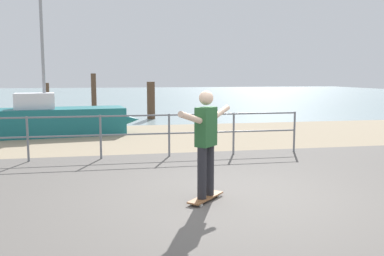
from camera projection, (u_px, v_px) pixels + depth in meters
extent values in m
cube|color=#605B56|center=(248.00, 220.00, 5.76)|extent=(24.00, 10.00, 0.04)
cube|color=tan|center=(168.00, 136.00, 13.54)|extent=(24.00, 6.00, 0.04)
cube|color=#849EA3|center=(128.00, 95.00, 40.80)|extent=(72.00, 50.00, 0.04)
cylinder|color=slate|center=(28.00, 139.00, 9.47)|extent=(0.05, 0.05, 1.05)
cylinder|color=slate|center=(101.00, 137.00, 9.78)|extent=(0.05, 0.05, 1.05)
cylinder|color=slate|center=(169.00, 136.00, 10.09)|extent=(0.05, 0.05, 1.05)
cylinder|color=slate|center=(234.00, 134.00, 10.39)|extent=(0.05, 0.05, 1.05)
cylinder|color=slate|center=(294.00, 132.00, 10.70)|extent=(0.05, 0.05, 1.05)
cylinder|color=slate|center=(100.00, 116.00, 9.72)|extent=(9.66, 0.04, 0.04)
cylinder|color=slate|center=(101.00, 135.00, 9.77)|extent=(9.66, 0.04, 0.04)
cube|color=#19666B|center=(55.00, 122.00, 13.62)|extent=(4.54, 1.94, 0.90)
cone|color=#19666B|center=(123.00, 120.00, 14.31)|extent=(1.19, 0.90, 0.77)
cylinder|color=gray|center=(42.00, 44.00, 13.21)|extent=(0.10, 0.10, 4.08)
cube|color=silver|center=(35.00, 101.00, 13.34)|extent=(1.30, 1.04, 0.50)
cube|color=brown|center=(206.00, 197.00, 6.56)|extent=(0.69, 0.72, 0.02)
cylinder|color=silver|center=(201.00, 205.00, 6.29)|extent=(0.06, 0.06, 0.06)
cylinder|color=silver|center=(192.00, 204.00, 6.37)|extent=(0.06, 0.06, 0.06)
cylinder|color=silver|center=(219.00, 196.00, 6.76)|extent=(0.06, 0.06, 0.06)
cylinder|color=silver|center=(210.00, 195.00, 6.84)|extent=(0.06, 0.06, 0.06)
cylinder|color=#26262B|center=(202.00, 173.00, 6.41)|extent=(0.14, 0.14, 0.80)
cylinder|color=#26262B|center=(210.00, 170.00, 6.61)|extent=(0.14, 0.14, 0.80)
cube|color=#26592D|center=(206.00, 127.00, 6.42)|extent=(0.39, 0.40, 0.60)
sphere|color=beige|center=(206.00, 98.00, 6.36)|extent=(0.22, 0.22, 0.22)
cylinder|color=beige|center=(191.00, 118.00, 6.02)|extent=(0.44, 0.47, 0.23)
cylinder|color=beige|center=(220.00, 113.00, 6.77)|extent=(0.44, 0.47, 0.23)
cylinder|color=#513826|center=(47.00, 97.00, 23.63)|extent=(0.30, 0.30, 1.52)
cylinder|color=#513826|center=(94.00, 92.00, 22.83)|extent=(0.27, 0.27, 2.05)
cylinder|color=#513826|center=(151.00, 101.00, 18.66)|extent=(0.35, 0.35, 1.67)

